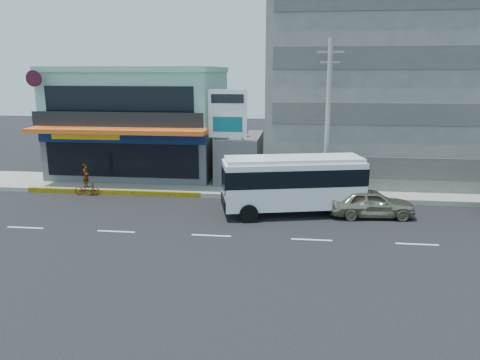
# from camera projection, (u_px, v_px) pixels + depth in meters

# --- Properties ---
(ground) EXTENTS (120.00, 120.00, 0.00)m
(ground) POSITION_uv_depth(u_px,v_px,m) (211.00, 236.00, 23.53)
(ground) COLOR black
(ground) RESTS_ON ground
(sidewalk) EXTENTS (70.00, 5.00, 0.30)m
(sidewalk) POSITION_uv_depth(u_px,v_px,m) (308.00, 190.00, 32.09)
(sidewalk) COLOR gray
(sidewalk) RESTS_ON ground
(shop_building) EXTENTS (12.40, 11.70, 8.00)m
(shop_building) POSITION_uv_depth(u_px,v_px,m) (143.00, 124.00, 37.05)
(shop_building) COLOR #49484D
(shop_building) RESTS_ON ground
(concrete_building) EXTENTS (16.00, 12.00, 14.00)m
(concrete_building) POSITION_uv_depth(u_px,v_px,m) (376.00, 86.00, 35.26)
(concrete_building) COLOR gray
(concrete_building) RESTS_ON ground
(gap_structure) EXTENTS (3.00, 6.00, 3.50)m
(gap_structure) POSITION_uv_depth(u_px,v_px,m) (240.00, 158.00, 34.73)
(gap_structure) COLOR #49484D
(gap_structure) RESTS_ON ground
(satellite_dish) EXTENTS (1.50, 1.50, 0.15)m
(satellite_dish) POSITION_uv_depth(u_px,v_px,m) (238.00, 136.00, 33.35)
(satellite_dish) COLOR slate
(satellite_dish) RESTS_ON gap_structure
(billboard) EXTENTS (2.60, 0.18, 6.90)m
(billboard) POSITION_uv_depth(u_px,v_px,m) (228.00, 119.00, 31.37)
(billboard) COLOR gray
(billboard) RESTS_ON ground
(utility_pole_near) EXTENTS (1.60, 0.30, 10.00)m
(utility_pole_near) POSITION_uv_depth(u_px,v_px,m) (328.00, 120.00, 28.80)
(utility_pole_near) COLOR #999993
(utility_pole_near) RESTS_ON ground
(minibus) EXTENTS (8.37, 4.37, 3.34)m
(minibus) POSITION_uv_depth(u_px,v_px,m) (293.00, 180.00, 26.65)
(minibus) COLOR white
(minibus) RESTS_ON ground
(sedan) EXTENTS (4.90, 2.35, 1.61)m
(sedan) POSITION_uv_depth(u_px,v_px,m) (371.00, 203.00, 26.42)
(sedan) COLOR tan
(sedan) RESTS_ON ground
(motorcycle_rider) EXTENTS (1.69, 0.70, 2.13)m
(motorcycle_rider) POSITION_uv_depth(u_px,v_px,m) (87.00, 185.00, 31.09)
(motorcycle_rider) COLOR #5C0D0E
(motorcycle_rider) RESTS_ON ground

